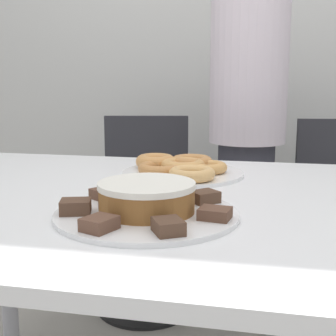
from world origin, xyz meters
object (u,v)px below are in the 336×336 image
frosted_cake (147,197)px  plate_cake (147,214)px  plate_donuts (183,173)px  person_standing (247,130)px  office_chair_left (145,219)px

frosted_cake → plate_cake: bearing=-76.0°
plate_donuts → person_standing: bearing=77.7°
office_chair_left → plate_donuts: (0.30, -0.70, 0.36)m
office_chair_left → plate_cake: size_ratio=2.32×
office_chair_left → person_standing: bearing=-11.2°
person_standing → plate_cake: 1.13m
plate_donuts → frosted_cake: frosted_cake is taller
office_chair_left → frosted_cake: 1.23m
person_standing → plate_cake: size_ratio=4.18×
plate_cake → frosted_cake: frosted_cake is taller
office_chair_left → plate_cake: (0.30, -1.12, 0.36)m
plate_cake → office_chair_left: bearing=105.0°
plate_cake → person_standing: bearing=82.4°
office_chair_left → plate_cake: 1.22m
person_standing → office_chair_left: person_standing is taller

